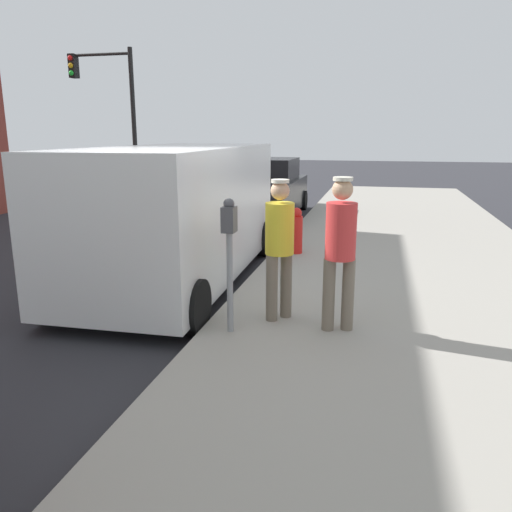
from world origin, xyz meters
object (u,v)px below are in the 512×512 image
object	(u,v)px
parked_sedan_ahead	(265,191)
fire_hydrant	(296,231)
pedestrian_in_yellow	(280,241)
pedestrian_in_red	(340,244)
parking_meter_near	(229,243)
traffic_light_corner	(110,99)
parked_van	(178,211)

from	to	relation	value
parked_sedan_ahead	fire_hydrant	distance (m)	5.24
pedestrian_in_yellow	fire_hydrant	xyz separation A→B (m)	(-0.35, 3.47, -0.55)
pedestrian_in_red	parked_sedan_ahead	distance (m)	9.06
parking_meter_near	pedestrian_in_yellow	distance (m)	0.71
fire_hydrant	pedestrian_in_yellow	bearing A→B (deg)	-84.16
parked_sedan_ahead	traffic_light_corner	xyz separation A→B (m)	(-6.18, 2.63, 2.77)
parking_meter_near	pedestrian_in_yellow	xyz separation A→B (m)	(0.45, 0.54, -0.07)
parking_meter_near	pedestrian_in_red	bearing A→B (deg)	16.23
parking_meter_near	fire_hydrant	bearing A→B (deg)	88.57
fire_hydrant	traffic_light_corner	bearing A→B (deg)	136.12
traffic_light_corner	parked_sedan_ahead	bearing A→B (deg)	-23.05
parked_van	traffic_light_corner	world-z (taller)	traffic_light_corner
parked_van	parked_sedan_ahead	world-z (taller)	parked_van
parking_meter_near	pedestrian_in_yellow	bearing A→B (deg)	49.85
parked_sedan_ahead	fire_hydrant	world-z (taller)	parked_sedan_ahead
parked_van	traffic_light_corner	bearing A→B (deg)	123.73
pedestrian_in_red	fire_hydrant	bearing A→B (deg)	106.39
parked_van	parking_meter_near	bearing A→B (deg)	-55.45
parking_meter_near	pedestrian_in_yellow	size ratio (longest dim) A/B	0.90
parked_van	fire_hydrant	world-z (taller)	parked_van
pedestrian_in_red	parked_van	bearing A→B (deg)	145.58
pedestrian_in_yellow	traffic_light_corner	bearing A→B (deg)	126.70
pedestrian_in_red	parking_meter_near	bearing A→B (deg)	-163.77
parking_meter_near	traffic_light_corner	xyz separation A→B (m)	(-7.78, 11.59, 2.34)
pedestrian_in_yellow	fire_hydrant	world-z (taller)	pedestrian_in_yellow
pedestrian_in_red	traffic_light_corner	bearing A→B (deg)	128.55
pedestrian_in_red	traffic_light_corner	xyz separation A→B (m)	(-8.96, 11.24, 2.36)
pedestrian_in_red	fire_hydrant	size ratio (longest dim) A/B	2.03
parking_meter_near	parked_sedan_ahead	distance (m)	9.11
parking_meter_near	parked_sedan_ahead	size ratio (longest dim) A/B	0.35
traffic_light_corner	parked_van	bearing A→B (deg)	-56.27
pedestrian_in_yellow	parked_sedan_ahead	bearing A→B (deg)	103.73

